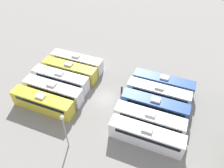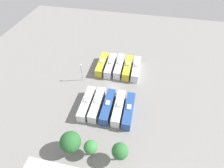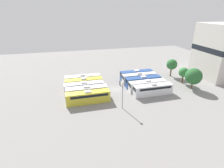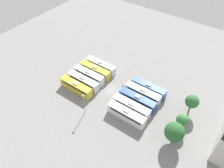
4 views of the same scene
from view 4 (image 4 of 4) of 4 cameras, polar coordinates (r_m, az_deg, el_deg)
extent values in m
plane|color=gray|center=(70.11, -0.03, -1.77)|extent=(117.97, 117.97, 0.00)
cube|color=silver|center=(76.92, -2.98, 4.72)|extent=(2.45, 11.61, 3.14)
cube|color=black|center=(76.22, -2.83, 5.15)|extent=(2.49, 9.87, 0.69)
cube|color=black|center=(79.39, -6.33, 6.73)|extent=(2.16, 0.08, 1.10)
cube|color=#B2B2B7|center=(75.82, -3.02, 5.74)|extent=(1.20, 1.60, 0.35)
cube|color=gold|center=(75.10, -4.43, 3.48)|extent=(2.45, 11.61, 3.14)
cube|color=black|center=(74.39, -4.30, 3.91)|extent=(2.49, 9.87, 0.69)
cube|color=black|center=(77.63, -7.81, 5.57)|extent=(2.16, 0.08, 1.10)
cube|color=#B2B2B7|center=(73.98, -4.51, 4.51)|extent=(1.20, 1.60, 0.35)
cube|color=white|center=(73.50, -6.11, 2.26)|extent=(2.45, 11.61, 3.14)
cube|color=black|center=(72.77, -5.98, 2.68)|extent=(2.49, 9.87, 0.69)
cube|color=black|center=(76.11, -9.50, 4.43)|extent=(2.16, 0.08, 1.10)
cube|color=silver|center=(72.35, -6.21, 3.29)|extent=(1.20, 1.60, 0.35)
cube|color=silver|center=(71.56, -7.56, 0.69)|extent=(2.45, 11.61, 3.14)
cube|color=black|center=(70.81, -7.45, 1.11)|extent=(2.49, 9.87, 0.69)
cube|color=black|center=(74.20, -10.99, 2.96)|extent=(2.16, 0.08, 1.10)
cube|color=#B2B2B7|center=(70.38, -7.69, 1.72)|extent=(1.20, 1.60, 0.35)
cube|color=gold|center=(70.01, -9.34, -0.77)|extent=(2.45, 11.61, 3.14)
cube|color=black|center=(69.25, -9.24, -0.36)|extent=(2.49, 9.87, 0.69)
cube|color=black|center=(72.72, -12.77, 1.60)|extent=(2.16, 0.08, 1.10)
cube|color=white|center=(68.81, -9.50, 0.25)|extent=(1.20, 1.60, 0.35)
cube|color=#284C93|center=(69.60, 9.42, -1.13)|extent=(2.45, 11.61, 3.14)
cube|color=black|center=(68.91, 9.72, -0.71)|extent=(2.49, 9.87, 0.69)
cube|color=black|center=(70.79, 5.42, 1.30)|extent=(2.16, 0.08, 1.10)
cube|color=white|center=(68.38, 9.59, -0.10)|extent=(1.20, 1.60, 0.35)
cube|color=silver|center=(67.73, 8.00, -2.51)|extent=(2.45, 11.61, 3.14)
cube|color=black|center=(67.02, 8.29, -2.10)|extent=(2.49, 9.87, 0.69)
cube|color=black|center=(68.98, 3.91, 0.01)|extent=(2.16, 0.08, 1.10)
cube|color=#B2B2B7|center=(66.48, 8.15, -1.47)|extent=(1.20, 1.60, 0.35)
cube|color=#284C93|center=(65.69, 6.64, -4.22)|extent=(2.45, 11.61, 3.14)
cube|color=black|center=(64.96, 6.92, -3.82)|extent=(2.49, 9.87, 0.69)
cube|color=black|center=(66.97, 2.45, -1.59)|extent=(2.16, 0.08, 1.10)
cube|color=silver|center=(64.41, 6.76, -3.19)|extent=(1.20, 1.60, 0.35)
cube|color=silver|center=(63.77, 5.05, -6.03)|extent=(2.45, 11.61, 3.14)
cube|color=black|center=(63.01, 5.32, -5.64)|extent=(2.49, 9.87, 0.69)
cube|color=black|center=(65.09, 0.77, -3.28)|extent=(2.16, 0.08, 1.10)
cube|color=silver|center=(62.44, 5.15, -5.00)|extent=(1.20, 1.60, 0.35)
cube|color=silver|center=(61.95, 3.76, -7.97)|extent=(2.45, 11.61, 3.14)
cube|color=black|center=(61.18, 4.03, -7.59)|extent=(2.49, 9.87, 0.69)
cube|color=black|center=(63.29, -0.63, -5.09)|extent=(2.16, 0.08, 1.10)
cube|color=#B2B2B7|center=(60.59, 3.83, -6.96)|extent=(1.20, 1.60, 0.35)
cylinder|color=#333338|center=(70.21, 2.80, -0.88)|extent=(0.36, 0.36, 1.50)
sphere|color=tan|center=(69.59, 2.82, -0.37)|extent=(0.24, 0.24, 0.24)
cylinder|color=gray|center=(62.32, -7.25, -5.28)|extent=(0.20, 0.20, 6.76)
sphere|color=#EAE5C6|center=(59.68, -7.55, -3.05)|extent=(0.60, 0.60, 0.60)
cylinder|color=brown|center=(67.03, 19.59, -5.99)|extent=(0.47, 0.47, 3.21)
sphere|color=#2D6B33|center=(64.91, 20.20, -4.31)|extent=(3.86, 3.86, 3.86)
cylinder|color=brown|center=(62.68, 17.42, -10.28)|extent=(0.54, 0.54, 2.73)
sphere|color=#387A3D|center=(60.74, 17.92, -8.89)|extent=(3.27, 3.27, 3.27)
cylinder|color=brown|center=(59.87, 15.45, -13.57)|extent=(0.44, 0.44, 2.46)
sphere|color=#28602D|center=(57.43, 16.02, -11.96)|extent=(5.07, 5.07, 5.07)
camera|label=1|loc=(29.29, -11.30, -0.47)|focal=35.00mm
camera|label=2|loc=(49.18, 53.04, 20.40)|focal=28.00mm
camera|label=3|loc=(50.66, -50.98, -8.32)|focal=28.00mm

